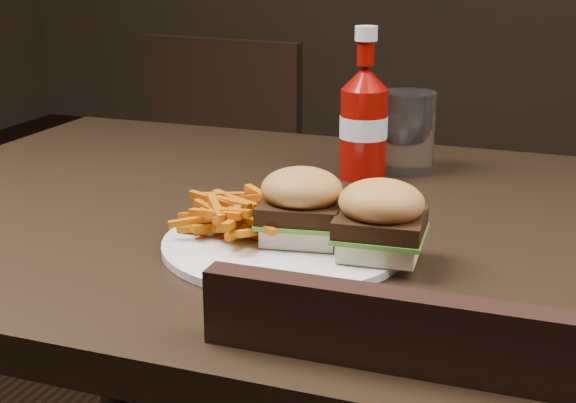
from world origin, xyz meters
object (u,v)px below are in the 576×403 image
(dining_table, at_px, (319,228))
(plate, at_px, (285,244))
(tumbler, at_px, (408,134))
(chair_far, at_px, (262,201))
(ketchup_bottle, at_px, (363,136))

(dining_table, height_order, plate, plate)
(plate, distance_m, tumbler, 0.36)
(chair_far, height_order, tumbler, tumbler)
(chair_far, relative_size, tumbler, 3.35)
(chair_far, bearing_deg, dining_table, 121.85)
(chair_far, bearing_deg, tumbler, 131.78)
(chair_far, bearing_deg, ketchup_bottle, 127.08)
(ketchup_bottle, bearing_deg, dining_table, -93.09)
(ketchup_bottle, xyz_separation_m, tumbler, (0.05, 0.06, -0.01))
(chair_far, height_order, ketchup_bottle, ketchup_bottle)
(plate, xyz_separation_m, ketchup_bottle, (0.01, 0.30, 0.06))
(plate, relative_size, ketchup_bottle, 2.03)
(dining_table, bearing_deg, ketchup_bottle, 86.91)
(dining_table, distance_m, tumbler, 0.25)
(tumbler, bearing_deg, plate, -99.24)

